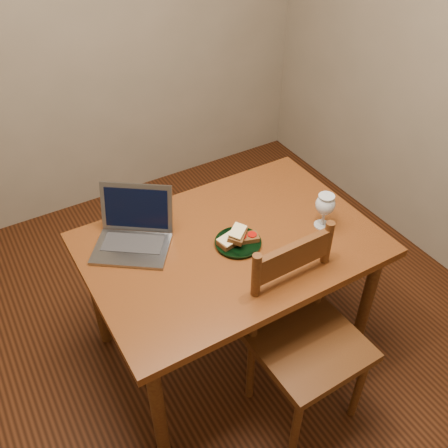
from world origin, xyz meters
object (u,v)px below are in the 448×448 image
chair (307,333)px  plate (238,243)px  milk_glass (324,211)px  table (231,255)px  laptop (134,229)px

chair → plate: chair is taller
plate → milk_glass: (0.41, -0.09, 0.08)m
table → chair: 0.49m
chair → laptop: laptop is taller
chair → milk_glass: chair is taller
plate → milk_glass: milk_glass is taller
chair → milk_glass: 0.56m
chair → milk_glass: (0.32, 0.34, 0.31)m
chair → milk_glass: size_ratio=2.73×
milk_glass → laptop: size_ratio=0.40×
chair → milk_glass: bearing=45.2°
milk_glass → laptop: laptop is taller
chair → plate: bearing=100.2°
table → plate: (0.02, -0.03, 0.09)m
table → chair: bearing=-77.4°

